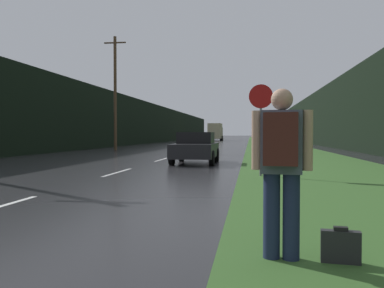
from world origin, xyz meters
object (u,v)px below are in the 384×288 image
(car_passing_near, at_px, (196,148))
(delivery_truck, at_px, (215,132))
(stop_sign, at_px, (261,119))
(suitcase, at_px, (341,247))
(hitchhiker_with_backpack, at_px, (281,163))

(car_passing_near, bearing_deg, delivery_truck, -85.97)
(stop_sign, xyz_separation_m, car_passing_near, (-2.78, 5.37, -1.10))
(suitcase, distance_m, delivery_truck, 73.77)
(stop_sign, height_order, car_passing_near, stop_sign)
(stop_sign, relative_size, hitchhiker_with_backpack, 1.59)
(suitcase, distance_m, car_passing_near, 14.36)
(hitchhiker_with_backpack, distance_m, delivery_truck, 73.68)
(stop_sign, bearing_deg, hitchhiker_with_backpack, -89.97)
(stop_sign, height_order, delivery_truck, delivery_truck)
(car_passing_near, relative_size, delivery_truck, 0.57)
(hitchhiker_with_backpack, bearing_deg, suitcase, 4.60)
(hitchhiker_with_backpack, distance_m, suitcase, 1.05)
(stop_sign, distance_m, car_passing_near, 6.15)
(hitchhiker_with_backpack, relative_size, suitcase, 4.53)
(car_passing_near, bearing_deg, stop_sign, 117.39)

